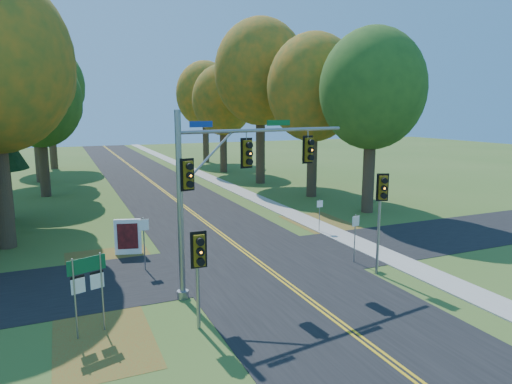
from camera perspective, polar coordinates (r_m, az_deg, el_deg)
name	(u,v)px	position (r m, az deg, el deg)	size (l,w,h in m)	color
ground	(275,275)	(20.49, 2.36, -10.28)	(160.00, 160.00, 0.00)	#3B5D21
road_main	(275,274)	(20.49, 2.36, -10.25)	(8.00, 160.00, 0.02)	black
road_cross	(257,261)	(22.20, 0.09, -8.60)	(60.00, 6.00, 0.02)	black
centerline_left	(273,274)	(20.44, 2.10, -10.25)	(0.10, 160.00, 0.01)	gold
centerline_right	(277,274)	(20.52, 2.61, -10.17)	(0.10, 160.00, 0.01)	gold
sidewalk_east	(387,256)	(23.70, 16.11, -7.73)	(1.60, 160.00, 0.06)	#9E998E
leaf_patch_w_near	(112,266)	(22.52, -17.59, -8.83)	(4.00, 6.00, 0.00)	brown
leaf_patch_e	(331,227)	(28.69, 9.42, -4.38)	(3.50, 8.00, 0.00)	brown
leaf_patch_w_far	(103,339)	(15.99, -18.53, -16.98)	(3.00, 5.00, 0.00)	brown
tree_e_a	(372,90)	(32.83, 14.35, 12.29)	(7.20, 7.20, 12.73)	#38281C
tree_e_b	(314,88)	(38.16, 7.25, 12.74)	(7.60, 7.60, 13.33)	#38281C
tree_w_c	(39,100)	(41.75, -25.46, 10.32)	(6.80, 6.80, 11.91)	#38281C
tree_e_c	(261,73)	(44.98, 0.62, 14.68)	(8.80, 8.80, 15.79)	#38281C
tree_w_d	(34,83)	(50.54, -26.01, 12.18)	(8.20, 8.20, 14.56)	#38281C
tree_e_d	(223,100)	(53.16, -4.12, 11.36)	(7.00, 7.00, 12.32)	#38281C
tree_w_e	(49,85)	(61.42, -24.49, 12.04)	(8.40, 8.40, 14.97)	#38281C
tree_e_e	(205,95)	(63.73, -6.36, 11.99)	(7.80, 7.80, 13.74)	#38281C
traffic_mast	(227,176)	(17.82, -3.68, 1.97)	(7.86, 1.63, 7.19)	gray
east_signal_pole	(382,199)	(20.18, 15.43, -0.82)	(0.50, 0.60, 4.53)	gray
ped_signal_pole	(199,257)	(14.85, -7.17, -8.12)	(0.54, 0.62, 3.39)	gray
route_sign_cluster	(88,279)	(15.68, -20.31, -10.19)	(1.18, 0.44, 2.66)	gray
info_kiosk	(128,237)	(23.86, -15.72, -5.42)	(1.31, 0.50, 1.80)	white
reg_sign_e_north	(320,210)	(27.30, 7.96, -2.20)	(0.38, 0.07, 1.96)	gray
reg_sign_e_south	(355,230)	(22.07, 12.30, -4.63)	(0.45, 0.12, 2.35)	gray
reg_sign_w	(144,234)	(21.13, -13.84, -5.16)	(0.47, 0.09, 2.45)	gray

